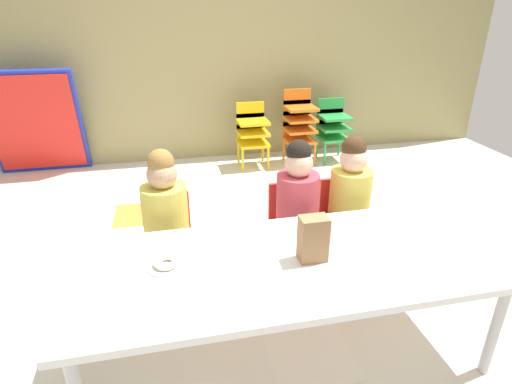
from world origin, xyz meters
The scene contains 13 objects.
ground_plane centered at (0.00, 0.00, -0.01)m, with size 6.56×4.58×0.02m.
back_wall centered at (0.00, 2.29, 1.24)m, with size 6.56×0.10×2.49m, color tan.
craft_table centered at (-0.12, -0.83, 0.51)m, with size 1.99×0.82×0.55m.
seated_child_near_camera centered at (-0.66, -0.19, 0.55)m, with size 0.33×0.33×0.92m.
seated_child_middle_seat centered at (0.13, -0.19, 0.55)m, with size 0.32×0.31×0.92m.
seated_child_far_right centered at (0.48, -0.19, 0.55)m, with size 0.33×0.33×0.92m.
kid_chair_yellow_stack centered at (0.28, 1.86, 0.40)m, with size 0.32×0.30×0.68m.
kid_chair_orange_stack centered at (0.81, 1.87, 0.46)m, with size 0.32×0.30×0.80m.
kid_chair_green_stack centered at (1.21, 1.86, 0.40)m, with size 0.32×0.30×0.68m.
folded_activity_table centered at (-1.91, 2.09, 0.54)m, with size 0.90×0.29×1.09m.
paper_bag_brown centered at (0.00, -0.84, 0.66)m, with size 0.13×0.09×0.22m, color #9E754C.
paper_plate_near_edge centered at (-0.67, -0.76, 0.55)m, with size 0.18×0.18×0.01m, color white.
donut_powdered_on_plate centered at (-0.67, -0.76, 0.57)m, with size 0.12×0.12×0.03m, color white.
Camera 1 is at (-0.61, -2.41, 1.65)m, focal length 29.25 mm.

